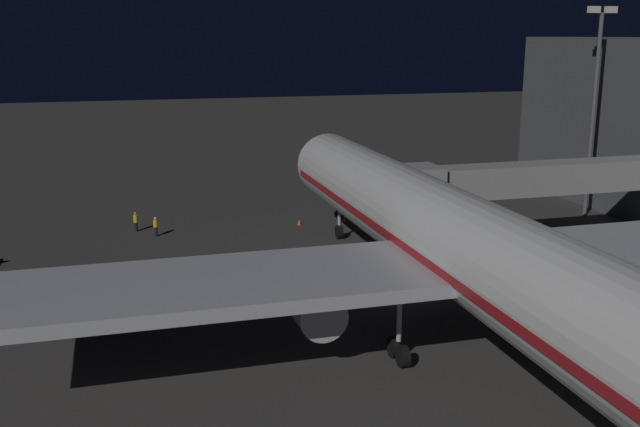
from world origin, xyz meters
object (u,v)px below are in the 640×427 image
airliner_at_gate (465,248)px  ground_crew_near_nose_gear (136,221)px  traffic_cone_nose_port (344,219)px  jet_bridge (513,180)px  ground_crew_by_belt_loader (156,226)px  apron_floodlight_mast (595,99)px  traffic_cone_nose_starboard (299,222)px

airliner_at_gate → ground_crew_near_nose_gear: (16.92, -30.55, -4.79)m
airliner_at_gate → traffic_cone_nose_port: 29.47m
jet_bridge → ground_crew_by_belt_loader: 30.63m
airliner_at_gate → traffic_cone_nose_port: size_ratio=108.91×
ground_crew_near_nose_gear → jet_bridge: bearing=153.5°
apron_floodlight_mast → ground_crew_by_belt_loader: (40.79, -3.81, -10.39)m
traffic_cone_nose_port → traffic_cone_nose_starboard: bearing=0.0°
apron_floodlight_mast → traffic_cone_nose_starboard: bearing=-8.7°
airliner_at_gate → traffic_cone_nose_starboard: size_ratio=108.91×
apron_floodlight_mast → ground_crew_near_nose_gear: size_ratio=10.91×
ground_crew_near_nose_gear → ground_crew_by_belt_loader: 2.67m
airliner_at_gate → traffic_cone_nose_starboard: 29.47m
apron_floodlight_mast → ground_crew_near_nose_gear: apron_floodlight_mast is taller
jet_bridge → traffic_cone_nose_starboard: 20.15m
ground_crew_by_belt_loader → ground_crew_near_nose_gear: bearing=-52.5°
traffic_cone_nose_port → jet_bridge: bearing=128.1°
airliner_at_gate → apron_floodlight_mast: size_ratio=3.03×
ground_crew_by_belt_loader → apron_floodlight_mast: bearing=174.7°
apron_floodlight_mast → traffic_cone_nose_starboard: 30.13m
apron_floodlight_mast → traffic_cone_nose_starboard: (27.70, -4.25, -11.08)m
ground_crew_near_nose_gear → traffic_cone_nose_starboard: 14.83m
jet_bridge → traffic_cone_nose_starboard: size_ratio=41.76×
apron_floodlight_mast → ground_crew_near_nose_gear: (42.42, -5.94, -10.36)m
traffic_cone_nose_port → traffic_cone_nose_starboard: size_ratio=1.00×
ground_crew_by_belt_loader → traffic_cone_nose_starboard: 13.12m
airliner_at_gate → ground_crew_near_nose_gear: size_ratio=33.04×
jet_bridge → ground_crew_near_nose_gear: bearing=-26.5°
traffic_cone_nose_port → ground_crew_by_belt_loader: bearing=1.4°
airliner_at_gate → apron_floodlight_mast: (-25.50, -24.61, 5.56)m
airliner_at_gate → jet_bridge: 20.18m
airliner_at_gate → traffic_cone_nose_starboard: bearing=-85.6°
airliner_at_gate → ground_crew_near_nose_gear: airliner_at_gate is taller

